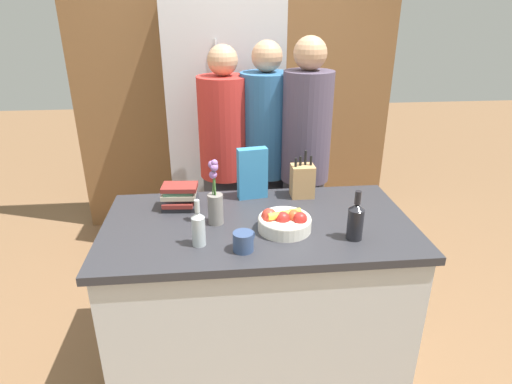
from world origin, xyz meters
The scene contains 15 objects.
ground_plane centered at (0.00, 0.00, 0.00)m, with size 14.00×14.00×0.00m, color brown.
kitchen_island centered at (0.00, 0.00, 0.45)m, with size 1.55×0.83×0.89m.
back_wall_wood centered at (0.00, 1.86, 1.30)m, with size 2.75×0.12×2.60m.
refrigerator centered at (-0.11, 1.50, 1.02)m, with size 0.87×0.62×2.05m.
fruit_bowl centered at (0.12, -0.09, 0.94)m, with size 0.26×0.26×0.11m.
knife_block centered at (0.28, 0.30, 0.99)m, with size 0.13×0.11×0.27m.
flower_vase centered at (-0.21, 0.01, 1.02)m, with size 0.08×0.08×0.34m.
cereal_box centered at (0.00, 0.31, 1.04)m, with size 0.17×0.09×0.29m.
coffee_mug centered at (-0.09, -0.26, 0.94)m, with size 0.11×0.11×0.09m.
book_stack centered at (-0.40, 0.21, 0.96)m, with size 0.20×0.16×0.13m.
bottle_oil centered at (0.43, -0.21, 0.99)m, with size 0.07×0.07×0.24m.
bottle_vinegar centered at (-0.29, -0.20, 0.98)m, with size 0.06×0.06×0.22m.
person_at_sink centered at (-0.13, 0.91, 0.94)m, with size 0.35×0.35×1.68m.
person_in_blue centered at (0.15, 0.89, 0.96)m, with size 0.35×0.35×1.70m.
person_in_red_tee centered at (0.39, 0.71, 0.99)m, with size 0.31×0.31×1.74m.
Camera 1 is at (-0.20, -1.90, 1.88)m, focal length 30.00 mm.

